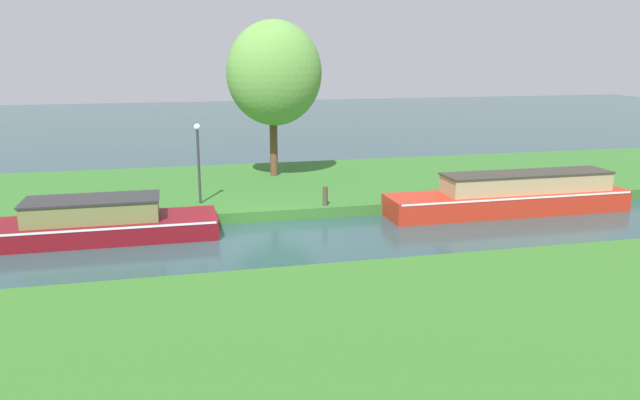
{
  "coord_description": "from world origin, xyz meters",
  "views": [
    {
      "loc": [
        -3.1,
        -19.52,
        5.94
      ],
      "look_at": [
        1.89,
        1.2,
        0.9
      ],
      "focal_mm": 35.06,
      "sensor_mm": 36.0,
      "label": 1
    }
  ],
  "objects_px": {
    "red_narrowboat": "(513,196)",
    "willow_tree_left": "(274,74)",
    "maroon_barge": "(99,223)",
    "mooring_post_near": "(325,196)",
    "lamp_post": "(198,154)",
    "mooring_post_far": "(40,211)"
  },
  "relations": [
    {
      "from": "maroon_barge",
      "to": "mooring_post_near",
      "type": "relative_size",
      "value": 10.38
    },
    {
      "from": "lamp_post",
      "to": "willow_tree_left",
      "type": "bearing_deg",
      "value": 49.85
    },
    {
      "from": "willow_tree_left",
      "to": "lamp_post",
      "type": "bearing_deg",
      "value": -130.15
    },
    {
      "from": "maroon_barge",
      "to": "mooring_post_near",
      "type": "distance_m",
      "value": 7.96
    },
    {
      "from": "maroon_barge",
      "to": "mooring_post_near",
      "type": "height_order",
      "value": "maroon_barge"
    },
    {
      "from": "red_narrowboat",
      "to": "mooring_post_near",
      "type": "distance_m",
      "value": 7.16
    },
    {
      "from": "mooring_post_near",
      "to": "mooring_post_far",
      "type": "height_order",
      "value": "mooring_post_near"
    },
    {
      "from": "maroon_barge",
      "to": "mooring_post_near",
      "type": "bearing_deg",
      "value": 8.47
    },
    {
      "from": "lamp_post",
      "to": "mooring_post_near",
      "type": "relative_size",
      "value": 4.21
    },
    {
      "from": "lamp_post",
      "to": "mooring_post_near",
      "type": "bearing_deg",
      "value": -17.95
    },
    {
      "from": "lamp_post",
      "to": "mooring_post_far",
      "type": "xyz_separation_m",
      "value": [
        -5.35,
        -1.46,
        -1.53
      ]
    },
    {
      "from": "mooring_post_near",
      "to": "mooring_post_far",
      "type": "distance_m",
      "value": 9.84
    },
    {
      "from": "red_narrowboat",
      "to": "lamp_post",
      "type": "height_order",
      "value": "lamp_post"
    },
    {
      "from": "maroon_barge",
      "to": "lamp_post",
      "type": "height_order",
      "value": "lamp_post"
    },
    {
      "from": "mooring_post_near",
      "to": "mooring_post_far",
      "type": "bearing_deg",
      "value": 180.0
    },
    {
      "from": "maroon_barge",
      "to": "willow_tree_left",
      "type": "xyz_separation_m",
      "value": [
        6.99,
        6.92,
        4.49
      ]
    },
    {
      "from": "mooring_post_near",
      "to": "lamp_post",
      "type": "bearing_deg",
      "value": 162.05
    },
    {
      "from": "lamp_post",
      "to": "red_narrowboat",
      "type": "bearing_deg",
      "value": -12.81
    },
    {
      "from": "red_narrowboat",
      "to": "willow_tree_left",
      "type": "bearing_deg",
      "value": 138.93
    },
    {
      "from": "red_narrowboat",
      "to": "mooring_post_far",
      "type": "relative_size",
      "value": 13.39
    },
    {
      "from": "mooring_post_near",
      "to": "red_narrowboat",
      "type": "bearing_deg",
      "value": -9.42
    },
    {
      "from": "red_narrowboat",
      "to": "willow_tree_left",
      "type": "xyz_separation_m",
      "value": [
        -7.94,
        6.92,
        4.39
      ]
    }
  ]
}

